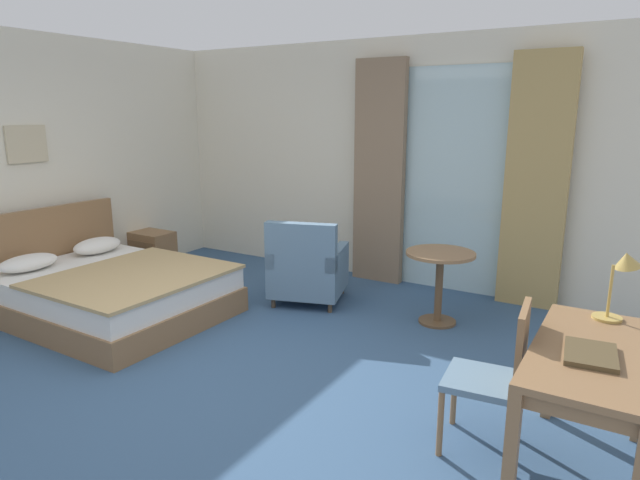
{
  "coord_description": "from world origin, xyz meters",
  "views": [
    {
      "loc": [
        2.61,
        -2.82,
        1.94
      ],
      "look_at": [
        0.5,
        0.69,
        0.97
      ],
      "focal_mm": 30.7,
      "sensor_mm": 36.0,
      "label": 1
    }
  ],
  "objects_px": {
    "nightstand": "(153,251)",
    "armchair_by_window": "(307,269)",
    "writing_desk": "(591,367)",
    "desk_lamp": "(623,272)",
    "closed_book": "(591,354)",
    "desk_chair": "(498,372)",
    "bed": "(108,289)",
    "framed_picture": "(27,144)",
    "round_cafe_table": "(440,271)"
  },
  "relations": [
    {
      "from": "round_cafe_table",
      "to": "closed_book",
      "type": "bearing_deg",
      "value": -53.41
    },
    {
      "from": "round_cafe_table",
      "to": "writing_desk",
      "type": "bearing_deg",
      "value": -51.68
    },
    {
      "from": "nightstand",
      "to": "round_cafe_table",
      "type": "relative_size",
      "value": 0.74
    },
    {
      "from": "framed_picture",
      "to": "desk_lamp",
      "type": "bearing_deg",
      "value": 2.05
    },
    {
      "from": "desk_chair",
      "to": "bed",
      "type": "bearing_deg",
      "value": 175.18
    },
    {
      "from": "armchair_by_window",
      "to": "round_cafe_table",
      "type": "relative_size",
      "value": 1.31
    },
    {
      "from": "desk_chair",
      "to": "round_cafe_table",
      "type": "xyz_separation_m",
      "value": [
        -0.94,
        1.75,
        0.01
      ]
    },
    {
      "from": "writing_desk",
      "to": "desk_chair",
      "type": "bearing_deg",
      "value": 176.71
    },
    {
      "from": "desk_chair",
      "to": "framed_picture",
      "type": "xyz_separation_m",
      "value": [
        -4.83,
        0.32,
        1.12
      ]
    },
    {
      "from": "desk_chair",
      "to": "closed_book",
      "type": "bearing_deg",
      "value": -16.44
    },
    {
      "from": "nightstand",
      "to": "closed_book",
      "type": "bearing_deg",
      "value": -19.36
    },
    {
      "from": "nightstand",
      "to": "framed_picture",
      "type": "distance_m",
      "value": 1.93
    },
    {
      "from": "bed",
      "to": "closed_book",
      "type": "relative_size",
      "value": 6.41
    },
    {
      "from": "writing_desk",
      "to": "closed_book",
      "type": "xyz_separation_m",
      "value": [
        -0.0,
        -0.11,
        0.11
      ]
    },
    {
      "from": "desk_lamp",
      "to": "round_cafe_table",
      "type": "relative_size",
      "value": 0.61
    },
    {
      "from": "bed",
      "to": "desk_chair",
      "type": "xyz_separation_m",
      "value": [
        3.77,
        -0.32,
        0.24
      ]
    },
    {
      "from": "bed",
      "to": "nightstand",
      "type": "bearing_deg",
      "value": 122.44
    },
    {
      "from": "desk_lamp",
      "to": "bed",
      "type": "bearing_deg",
      "value": -177.46
    },
    {
      "from": "desk_chair",
      "to": "armchair_by_window",
      "type": "distance_m",
      "value": 2.81
    },
    {
      "from": "desk_lamp",
      "to": "armchair_by_window",
      "type": "height_order",
      "value": "desk_lamp"
    },
    {
      "from": "desk_chair",
      "to": "closed_book",
      "type": "xyz_separation_m",
      "value": [
        0.46,
        -0.14,
        0.27
      ]
    },
    {
      "from": "nightstand",
      "to": "armchair_by_window",
      "type": "bearing_deg",
      "value": -0.78
    },
    {
      "from": "writing_desk",
      "to": "armchair_by_window",
      "type": "height_order",
      "value": "armchair_by_window"
    },
    {
      "from": "writing_desk",
      "to": "desk_lamp",
      "type": "distance_m",
      "value": 0.66
    },
    {
      "from": "bed",
      "to": "desk_chair",
      "type": "relative_size",
      "value": 2.31
    },
    {
      "from": "framed_picture",
      "to": "round_cafe_table",
      "type": "bearing_deg",
      "value": 20.27
    },
    {
      "from": "writing_desk",
      "to": "framed_picture",
      "type": "xyz_separation_m",
      "value": [
        -5.29,
        0.34,
        0.95
      ]
    },
    {
      "from": "nightstand",
      "to": "desk_chair",
      "type": "distance_m",
      "value": 4.9
    },
    {
      "from": "armchair_by_window",
      "to": "round_cafe_table",
      "type": "height_order",
      "value": "armchair_by_window"
    },
    {
      "from": "writing_desk",
      "to": "closed_book",
      "type": "relative_size",
      "value": 3.72
    },
    {
      "from": "nightstand",
      "to": "bed",
      "type": "bearing_deg",
      "value": -57.56
    },
    {
      "from": "closed_book",
      "to": "armchair_by_window",
      "type": "distance_m",
      "value": 3.29
    },
    {
      "from": "bed",
      "to": "armchair_by_window",
      "type": "relative_size",
      "value": 2.33
    },
    {
      "from": "closed_book",
      "to": "framed_picture",
      "type": "bearing_deg",
      "value": 169.26
    },
    {
      "from": "round_cafe_table",
      "to": "nightstand",
      "type": "bearing_deg",
      "value": -178.35
    },
    {
      "from": "closed_book",
      "to": "desk_lamp",
      "type": "bearing_deg",
      "value": 77.12
    },
    {
      "from": "nightstand",
      "to": "desk_chair",
      "type": "xyz_separation_m",
      "value": [
        4.61,
        -1.65,
        0.26
      ]
    },
    {
      "from": "writing_desk",
      "to": "round_cafe_table",
      "type": "distance_m",
      "value": 2.27
    },
    {
      "from": "nightstand",
      "to": "desk_chair",
      "type": "bearing_deg",
      "value": -19.65
    },
    {
      "from": "nightstand",
      "to": "armchair_by_window",
      "type": "height_order",
      "value": "armchair_by_window"
    },
    {
      "from": "desk_chair",
      "to": "nightstand",
      "type": "bearing_deg",
      "value": 160.35
    },
    {
      "from": "armchair_by_window",
      "to": "closed_book",
      "type": "bearing_deg",
      "value": -32.42
    },
    {
      "from": "desk_lamp",
      "to": "armchair_by_window",
      "type": "relative_size",
      "value": 0.47
    },
    {
      "from": "bed",
      "to": "closed_book",
      "type": "distance_m",
      "value": 4.28
    },
    {
      "from": "nightstand",
      "to": "writing_desk",
      "type": "height_order",
      "value": "writing_desk"
    },
    {
      "from": "closed_book",
      "to": "framed_picture",
      "type": "xyz_separation_m",
      "value": [
        -5.29,
        0.45,
        0.84
      ]
    },
    {
      "from": "desk_chair",
      "to": "round_cafe_table",
      "type": "height_order",
      "value": "desk_chair"
    },
    {
      "from": "bed",
      "to": "closed_book",
      "type": "height_order",
      "value": "bed"
    },
    {
      "from": "bed",
      "to": "writing_desk",
      "type": "relative_size",
      "value": 1.72
    },
    {
      "from": "armchair_by_window",
      "to": "framed_picture",
      "type": "distance_m",
      "value": 3.11
    }
  ]
}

